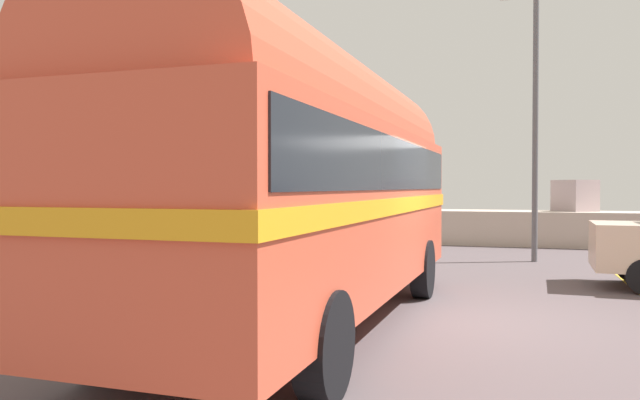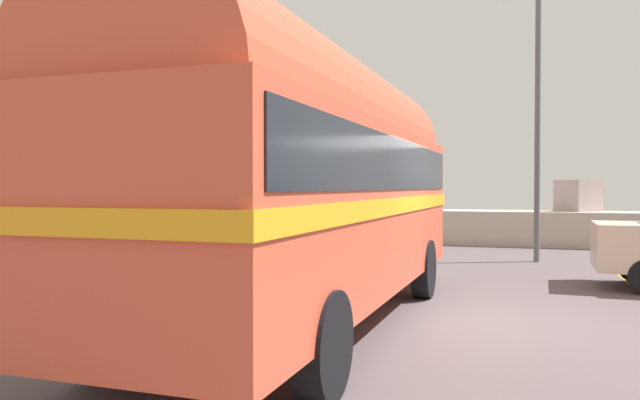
% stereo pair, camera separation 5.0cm
% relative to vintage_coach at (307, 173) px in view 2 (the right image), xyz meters
% --- Properties ---
extents(ground, '(32.00, 26.00, 0.02)m').
position_rel_vintage_coach_xyz_m(ground, '(1.82, 1.03, -2.04)').
color(ground, '#574B4E').
extents(breakwater, '(31.36, 2.10, 2.29)m').
position_rel_vintage_coach_xyz_m(breakwater, '(1.67, 12.84, -1.41)').
color(breakwater, '#BFAD9D').
rests_on(breakwater, ground).
extents(vintage_coach, '(2.67, 8.65, 3.70)m').
position_rel_vintage_coach_xyz_m(vintage_coach, '(0.00, 0.00, 0.00)').
color(vintage_coach, black).
rests_on(vintage_coach, ground).
extents(lamp_post, '(0.92, 0.39, 6.66)m').
position_rel_vintage_coach_xyz_m(lamp_post, '(3.06, 8.30, 1.69)').
color(lamp_post, '#5B5B60').
rests_on(lamp_post, ground).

